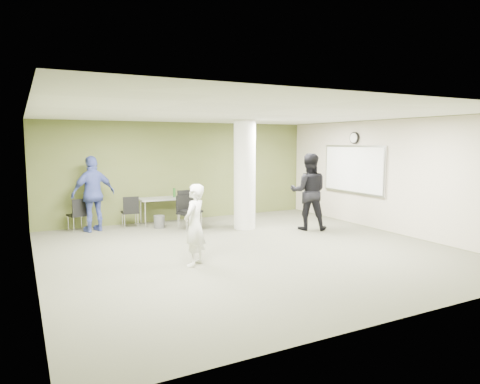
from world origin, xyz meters
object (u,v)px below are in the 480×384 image
woman_white (195,225)px  man_black (309,192)px  chair_back_left (78,212)px  man_blue (93,194)px  folding_table (168,199)px

woman_white → man_black: man_black is taller
chair_back_left → woman_white: size_ratio=0.56×
man_black → man_blue: (-4.92, 2.28, -0.03)m
chair_back_left → man_blue: (0.35, -0.18, 0.47)m
folding_table → man_blue: bearing=-174.5°
man_blue → chair_back_left: bearing=-43.6°
chair_back_left → man_black: man_black is taller
chair_back_left → man_black: size_ratio=0.43×
chair_back_left → man_black: 5.84m
man_black → man_blue: size_ratio=1.03×
woman_white → chair_back_left: bearing=-113.0°
folding_table → man_black: man_black is taller
woman_white → folding_table: bearing=-144.3°
folding_table → woman_white: (-0.82, -4.09, 0.07)m
folding_table → chair_back_left: (-2.32, 0.05, -0.19)m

